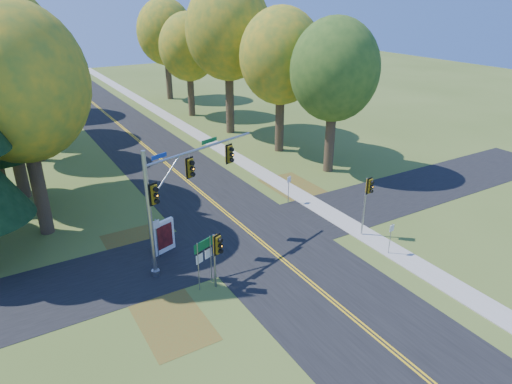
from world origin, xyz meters
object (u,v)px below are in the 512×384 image
info_kiosk (164,237)px  traffic_mast (178,187)px  route_sign_cluster (204,253)px  east_signal_pole (368,192)px

info_kiosk → traffic_mast: bearing=-88.4°
route_sign_cluster → traffic_mast: bearing=69.9°
east_signal_pole → info_kiosk: bearing=148.9°
route_sign_cluster → info_kiosk: route_sign_cluster is taller
east_signal_pole → info_kiosk: east_signal_pole is taller
east_signal_pole → route_sign_cluster: (-10.96, 0.27, -1.06)m
traffic_mast → route_sign_cluster: 3.91m
traffic_mast → route_sign_cluster: (0.06, -2.87, -2.65)m
east_signal_pole → info_kiosk: size_ratio=1.96×
route_sign_cluster → east_signal_pole: bearing=-22.7°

